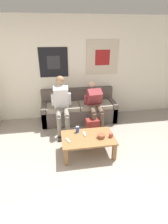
{
  "coord_description": "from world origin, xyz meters",
  "views": [
    {
      "loc": [
        -0.4,
        -1.9,
        2.19
      ],
      "look_at": [
        0.15,
        1.37,
        0.65
      ],
      "focal_mm": 28.0,
      "sensor_mm": 36.0,
      "label": 1
    }
  ],
  "objects": [
    {
      "name": "wall_back",
      "position": [
        0.0,
        2.61,
        1.28
      ],
      "size": [
        10.0,
        0.07,
        2.55
      ],
      "color": "silver",
      "rests_on": "ground_plane"
    },
    {
      "name": "game_controller_near_right",
      "position": [
        0.08,
        0.94,
        0.38
      ],
      "size": [
        0.04,
        0.15,
        0.03
      ],
      "color": "white",
      "rests_on": "coffee_table"
    },
    {
      "name": "ceramic_bowl",
      "position": [
        0.37,
        0.78,
        0.41
      ],
      "size": [
        0.15,
        0.15,
        0.07
      ],
      "color": "brown",
      "rests_on": "coffee_table"
    },
    {
      "name": "person_seated_teen",
      "position": [
        0.5,
        1.94,
        0.59
      ],
      "size": [
        0.47,
        0.96,
        1.07
      ],
      "color": "brown",
      "rests_on": "ground_plane"
    },
    {
      "name": "ground_plane",
      "position": [
        0.0,
        0.0,
        0.0
      ],
      "size": [
        18.0,
        18.0,
        0.0
      ],
      "primitive_type": "plane",
      "color": "gray"
    },
    {
      "name": "drink_can_blue",
      "position": [
        -0.04,
        1.06,
        0.43
      ],
      "size": [
        0.07,
        0.07,
        0.12
      ],
      "color": "#28479E",
      "rests_on": "coffee_table"
    },
    {
      "name": "pillar_candle",
      "position": [
        0.56,
        0.78,
        0.41
      ],
      "size": [
        0.08,
        0.08,
        0.09
      ],
      "color": "#B24C42",
      "rests_on": "coffee_table"
    },
    {
      "name": "backpack",
      "position": [
        0.37,
        1.53,
        0.17
      ],
      "size": [
        0.3,
        0.24,
        0.36
      ],
      "color": "maroon",
      "rests_on": "ground_plane"
    },
    {
      "name": "couch",
      "position": [
        0.16,
        2.27,
        0.29
      ],
      "size": [
        1.9,
        0.68,
        0.82
      ],
      "color": "#564C47",
      "rests_on": "ground_plane"
    },
    {
      "name": "coffee_table",
      "position": [
        0.13,
        0.84,
        0.31
      ],
      "size": [
        1.0,
        0.65,
        0.37
      ],
      "color": "olive",
      "rests_on": "ground_plane"
    },
    {
      "name": "person_seated_adult",
      "position": [
        -0.3,
        1.91,
        0.68
      ],
      "size": [
        0.47,
        0.91,
        1.26
      ],
      "color": "gray",
      "rests_on": "ground_plane"
    },
    {
      "name": "game_controller_near_left",
      "position": [
        -0.25,
        0.77,
        0.38
      ],
      "size": [
        0.08,
        0.15,
        0.03
      ],
      "color": "white",
      "rests_on": "coffee_table"
    }
  ]
}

